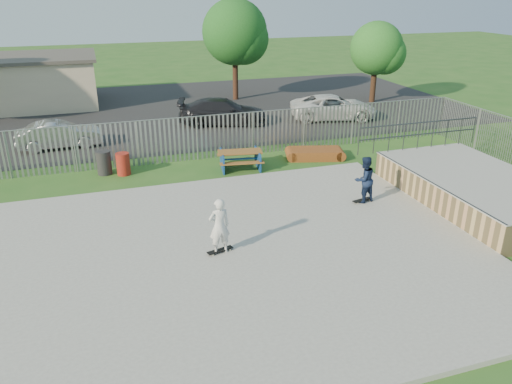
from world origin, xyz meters
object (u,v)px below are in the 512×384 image
object	(u,v)px
car_silver	(59,135)
trash_bin_grey	(104,163)
car_dark	(223,112)
skater_navy	(364,180)
trash_bin_red	(123,164)
picnic_table	(240,160)
tree_right	(376,48)
tree_mid	(235,32)
funbox	(315,154)
car_white	(334,107)
skater_white	(219,226)

from	to	relation	value
car_silver	trash_bin_grey	bearing A→B (deg)	-160.10
car_dark	skater_navy	distance (m)	12.62
trash_bin_red	trash_bin_grey	distance (m)	0.82
picnic_table	skater_navy	world-z (taller)	skater_navy
tree_right	trash_bin_red	bearing A→B (deg)	-152.06
car_silver	tree_mid	size ratio (longest dim) A/B	0.60
funbox	trash_bin_grey	bearing A→B (deg)	-170.14
car_white	tree_right	size ratio (longest dim) A/B	0.96
funbox	car_white	distance (m)	7.44
picnic_table	car_silver	world-z (taller)	car_silver
car_dark	skater_navy	xyz separation A→B (m)	(1.95, -12.47, 0.26)
funbox	skater_white	xyz separation A→B (m)	(-6.33, -7.34, 0.78)
car_dark	skater_white	distance (m)	14.95
skater_white	trash_bin_grey	bearing A→B (deg)	-75.25
trash_bin_red	trash_bin_grey	size ratio (longest dim) A/B	0.93
trash_bin_red	trash_bin_grey	bearing A→B (deg)	157.68
funbox	car_silver	size ratio (longest dim) A/B	0.62
skater_white	tree_right	bearing A→B (deg)	-136.06
car_dark	skater_white	xyz separation A→B (m)	(-3.83, -14.45, 0.26)
picnic_table	skater_navy	size ratio (longest dim) A/B	1.22
tree_right	car_white	bearing A→B (deg)	-143.68
car_white	skater_white	bearing A→B (deg)	156.07
trash_bin_red	car_dark	world-z (taller)	car_dark
picnic_table	car_silver	bearing A→B (deg)	152.34
picnic_table	tree_mid	distance (m)	14.60
car_silver	car_white	distance (m)	15.15
tree_mid	trash_bin_grey	bearing A→B (deg)	-126.62
skater_navy	skater_white	xyz separation A→B (m)	(-5.78, -1.99, 0.00)
skater_navy	car_dark	bearing A→B (deg)	-93.99
tree_mid	skater_navy	xyz separation A→B (m)	(-0.56, -18.67, -3.46)
trash_bin_red	skater_navy	distance (m)	9.91
car_dark	tree_mid	size ratio (longest dim) A/B	0.75
trash_bin_red	skater_white	size ratio (longest dim) A/B	0.55
car_silver	skater_white	distance (m)	13.50
picnic_table	tree_right	size ratio (longest dim) A/B	0.39
trash_bin_grey	tree_right	bearing A→B (deg)	26.12
skater_white	car_silver	bearing A→B (deg)	-73.99
tree_mid	skater_navy	distance (m)	19.00
skater_navy	skater_white	size ratio (longest dim) A/B	1.00
trash_bin_red	car_silver	distance (m)	5.42
picnic_table	car_white	bearing A→B (deg)	49.04
trash_bin_red	car_silver	size ratio (longest dim) A/B	0.24
trash_bin_grey	tree_right	size ratio (longest dim) A/B	0.19
car_white	tree_mid	world-z (taller)	tree_mid
skater_navy	trash_bin_grey	bearing A→B (deg)	-48.46
tree_right	skater_navy	distance (m)	17.64
tree_mid	skater_white	xyz separation A→B (m)	(-6.34, -20.66, -3.46)
funbox	skater_navy	bearing A→B (deg)	-80.61
car_silver	funbox	bearing A→B (deg)	-118.61
car_silver	car_white	world-z (taller)	car_white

